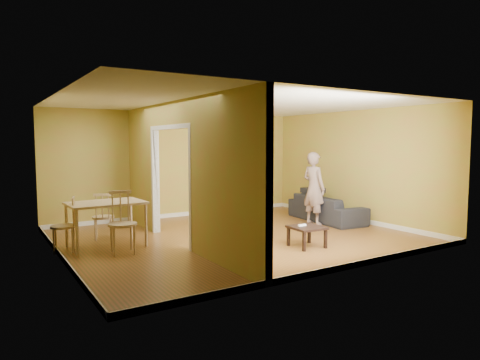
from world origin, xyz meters
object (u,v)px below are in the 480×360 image
object	(u,v)px
person	(314,182)
dining_table	(106,206)
chair_far	(103,216)
bookshelf	(231,173)
coffee_table	(307,229)
chair_near	(122,222)
chair_left	(64,225)
sofa	(327,204)

from	to	relation	value
person	dining_table	xyz separation A→B (m)	(-4.55, 0.35, -0.24)
dining_table	chair_far	distance (m)	0.73
person	bookshelf	distance (m)	2.55
person	dining_table	distance (m)	4.57
bookshelf	chair_far	distance (m)	4.00
bookshelf	dining_table	xyz separation A→B (m)	(-3.81, -2.08, -0.31)
coffee_table	chair_near	xyz separation A→B (m)	(-2.90, 1.30, 0.21)
person	chair_far	world-z (taller)	person
bookshelf	chair_left	distance (m)	5.00
chair_left	chair_far	bearing A→B (deg)	142.64
coffee_table	chair_near	size ratio (longest dim) A/B	0.53
coffee_table	chair_far	world-z (taller)	chair_far
chair_left	chair_near	distance (m)	1.03
chair_far	dining_table	bearing A→B (deg)	97.74
sofa	coffee_table	bearing A→B (deg)	135.37
person	dining_table	world-z (taller)	person
coffee_table	chair_left	xyz separation A→B (m)	(-3.72, 1.93, 0.15)
chair_near	bookshelf	bearing A→B (deg)	44.31
dining_table	chair_left	size ratio (longest dim) A/B	1.38
person	chair_left	bearing A→B (deg)	80.84
chair_near	chair_far	world-z (taller)	chair_near
sofa	chair_near	bearing A→B (deg)	100.70
sofa	chair_left	distance (m)	5.81
chair_near	chair_far	bearing A→B (deg)	98.21
chair_left	chair_near	xyz separation A→B (m)	(0.82, -0.63, 0.06)
sofa	dining_table	bearing A→B (deg)	93.81
chair_near	chair_far	size ratio (longest dim) A/B	1.16
dining_table	chair_near	size ratio (longest dim) A/B	1.23
person	dining_table	bearing A→B (deg)	80.48
coffee_table	chair_near	distance (m)	3.19
coffee_table	chair_far	xyz separation A→B (m)	(-2.90, 2.57, 0.13)
bookshelf	coffee_table	xyz separation A→B (m)	(-0.80, -3.99, -0.72)
chair_far	sofa	bearing A→B (deg)	-172.37
coffee_table	chair_left	world-z (taller)	chair_left
sofa	coffee_table	distance (m)	2.70
sofa	person	bearing A→B (deg)	112.20
coffee_table	bookshelf	bearing A→B (deg)	78.69
coffee_table	dining_table	xyz separation A→B (m)	(-3.02, 1.91, 0.41)
chair_left	chair_far	distance (m)	1.04
person	chair_near	bearing A→B (deg)	88.16
coffee_table	dining_table	world-z (taller)	dining_table
coffee_table	dining_table	size ratio (longest dim) A/B	0.43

